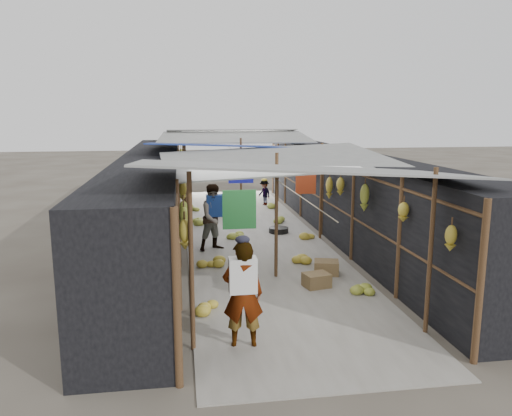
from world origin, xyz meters
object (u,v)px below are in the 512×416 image
vendor_elderly (243,294)px  vendor_seated (264,193)px  black_basin (279,230)px  shopper_blue (215,217)px  crate_near (317,281)px

vendor_elderly → vendor_seated: vendor_elderly is taller
black_basin → vendor_elderly: (-1.88, -6.80, 0.72)m
shopper_blue → vendor_seated: shopper_blue is taller
crate_near → shopper_blue: bearing=107.6°
black_basin → vendor_elderly: bearing=-105.4°
vendor_elderly → vendor_seated: size_ratio=1.69×
black_basin → vendor_seated: (0.31, 4.32, 0.39)m
vendor_elderly → crate_near: bearing=-121.7°
crate_near → black_basin: bearing=75.5°
vendor_elderly → shopper_blue: shopper_blue is taller
crate_near → black_basin: crate_near is taller
crate_near → shopper_blue: size_ratio=0.29×
vendor_seated → crate_near: bearing=-31.4°
black_basin → shopper_blue: size_ratio=0.34×
vendor_seated → vendor_elderly: bearing=-39.7°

